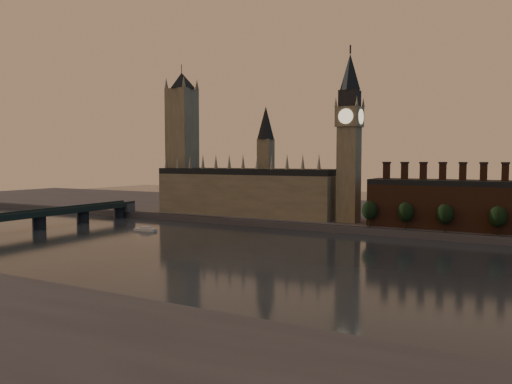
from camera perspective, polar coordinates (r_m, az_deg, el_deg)
ground at (r=217.35m, az=-1.29°, el=-7.52°), size 900.00×900.00×0.00m
north_bank at (r=380.09m, az=12.27°, el=-2.42°), size 900.00×182.00×4.00m
palace_of_westminster at (r=345.48m, az=-1.01°, el=0.31°), size 130.00×30.30×74.00m
victoria_tower at (r=375.96m, az=-8.43°, el=6.27°), size 24.00×24.00×108.00m
big_ben at (r=310.28m, az=10.61°, el=6.36°), size 15.00×15.00×107.00m
chimney_block at (r=296.75m, az=23.47°, el=-1.31°), size 110.00×25.00×37.00m
embankment_tree_0 at (r=290.99m, az=12.85°, el=-2.05°), size 8.60×8.60×14.88m
embankment_tree_1 at (r=286.34m, az=16.71°, el=-2.21°), size 8.60×8.60×14.88m
embankment_tree_2 at (r=282.54m, az=20.78°, el=-2.38°), size 8.60×8.60×14.88m
embankment_tree_3 at (r=280.47m, az=25.91°, el=-2.56°), size 8.60×8.60×14.88m
westminster_bridge at (r=320.57m, az=-26.34°, el=-2.90°), size 14.00×200.00×11.55m
river_boat at (r=302.94m, az=-12.53°, el=-4.18°), size 14.26×5.47×2.78m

